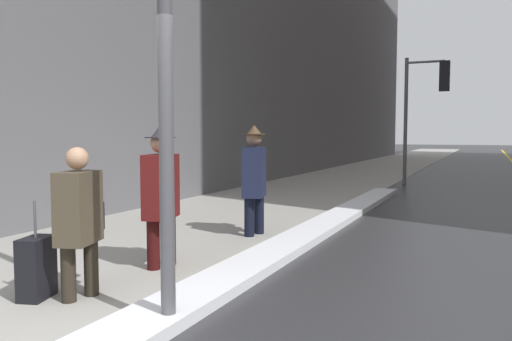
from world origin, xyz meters
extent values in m
cube|color=#9E9B93|center=(-2.00, 15.00, 0.01)|extent=(4.00, 80.00, 0.01)
cube|color=white|center=(0.17, 5.19, 0.06)|extent=(0.58, 11.97, 0.11)
cylinder|color=#515156|center=(0.30, 0.80, 2.33)|extent=(0.12, 0.12, 4.66)
cylinder|color=#515156|center=(0.30, 13.53, 1.96)|extent=(0.11, 0.11, 3.92)
cylinder|color=#515156|center=(0.85, 13.54, 3.77)|extent=(1.10, 0.10, 0.07)
cube|color=black|center=(1.40, 13.56, 3.32)|extent=(0.31, 0.21, 0.90)
sphere|color=red|center=(1.40, 13.68, 3.61)|extent=(0.19, 0.19, 0.19)
sphere|color=orange|center=(1.40, 13.68, 3.32)|extent=(0.19, 0.19, 0.19)
sphere|color=green|center=(1.40, 13.68, 3.03)|extent=(0.19, 0.19, 0.19)
cylinder|color=#2A241B|center=(-0.82, 1.12, 0.39)|extent=(0.14, 0.14, 0.78)
cylinder|color=#2A241B|center=(-0.88, 0.88, 0.39)|extent=(0.14, 0.14, 0.78)
cube|color=#473D2D|center=(-0.85, 1.00, 0.88)|extent=(0.40, 0.53, 0.68)
sphere|color=tan|center=(-0.85, 1.00, 1.35)|extent=(0.21, 0.21, 0.21)
cube|color=black|center=(-0.95, 1.32, 0.74)|extent=(0.16, 0.24, 0.28)
cylinder|color=#340C0C|center=(-0.79, 2.39, 0.42)|extent=(0.15, 0.15, 0.85)
cylinder|color=#340C0C|center=(-0.84, 2.13, 0.42)|extent=(0.15, 0.15, 0.85)
cube|color=#561414|center=(-0.82, 2.26, 0.97)|extent=(0.44, 0.58, 0.74)
sphere|color=tan|center=(-0.82, 2.26, 1.47)|extent=(0.23, 0.23, 0.23)
cylinder|color=#28282D|center=(-0.82, 2.26, 1.53)|extent=(0.36, 0.36, 0.01)
cone|color=#28282D|center=(-0.82, 2.26, 1.60)|extent=(0.22, 0.22, 0.14)
cube|color=black|center=(-0.92, 2.60, 0.81)|extent=(0.16, 0.24, 0.28)
cylinder|color=black|center=(-0.60, 4.55, 0.44)|extent=(0.15, 0.15, 0.87)
cylinder|color=black|center=(-0.65, 4.29, 0.44)|extent=(0.15, 0.15, 0.87)
cube|color=#191E38|center=(-0.62, 4.42, 0.99)|extent=(0.45, 0.59, 0.76)
sphere|color=#8C664C|center=(-0.62, 4.42, 1.51)|extent=(0.24, 0.24, 0.24)
cylinder|color=#4C3823|center=(-0.62, 4.42, 1.58)|extent=(0.37, 0.37, 0.01)
cone|color=#4C3823|center=(-0.62, 4.42, 1.65)|extent=(0.22, 0.22, 0.14)
cube|color=black|center=(-0.73, 4.77, 0.83)|extent=(0.16, 0.24, 0.28)
cube|color=black|center=(-1.22, 0.83, 0.30)|extent=(0.31, 0.41, 0.60)
cylinder|color=#4C4C51|center=(-1.22, 0.83, 0.77)|extent=(0.02, 0.02, 0.35)
camera|label=1|loc=(2.62, -2.51, 1.57)|focal=35.00mm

